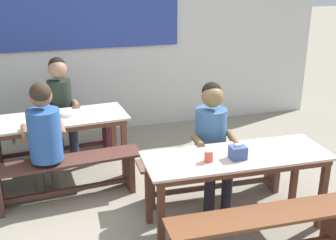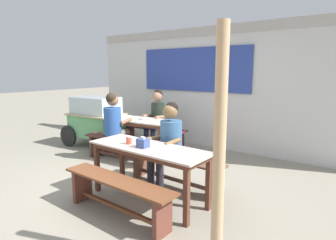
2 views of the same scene
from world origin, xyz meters
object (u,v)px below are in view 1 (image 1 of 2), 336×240
dining_table_far (57,124)px  bench_near_front (262,230)px  condiment_jar (209,156)px  bench_far_back (54,136)px  tissue_box (238,152)px  soup_bowl (68,114)px  dining_table_near (237,163)px  person_center_facing (61,102)px  person_left_back_turned (44,133)px  bench_far_front (67,173)px  person_right_near_table (212,136)px  bench_near_back (214,170)px

dining_table_far → bench_near_front: 2.60m
condiment_jar → bench_far_back: bearing=121.7°
bench_near_front → tissue_box: 0.70m
bench_near_front → soup_bowl: bearing=124.0°
dining_table_far → soup_bowl: 0.18m
dining_table_near → person_center_facing: (-1.49, 2.00, 0.10)m
person_left_back_turned → tissue_box: person_left_back_turned is taller
bench_far_front → person_center_facing: bearing=88.8°
condiment_jar → soup_bowl: (-1.12, 1.58, -0.03)m
bench_near_front → condiment_jar: bearing=119.6°
person_center_facing → bench_near_front: bearing=-60.1°
person_left_back_turned → tissue_box: 1.96m
person_center_facing → tissue_box: 2.53m
bench_far_back → person_right_near_table: size_ratio=1.26×
dining_table_far → tissue_box: bearing=-45.7°
dining_table_near → bench_near_back: bearing=88.8°
person_right_near_table → dining_table_near: bearing=-84.7°
dining_table_far → dining_table_near: size_ratio=0.94×
bench_near_front → bench_near_back: bearing=88.8°
bench_far_back → bench_near_back: same height
person_left_back_turned → person_center_facing: same height
dining_table_near → tissue_box: (-0.03, -0.07, 0.14)m
bench_far_front → bench_near_back: 1.57m
person_right_near_table → tissue_box: bearing=-88.5°
dining_table_near → bench_near_back: dining_table_near is taller
person_left_back_turned → condiment_jar: size_ratio=12.01×
dining_table_near → person_left_back_turned: size_ratio=1.31×
person_left_back_turned → tissue_box: size_ratio=9.28×
bench_near_front → dining_table_far: bearing=126.9°
bench_near_front → condiment_jar: 0.76m
bench_far_front → condiment_jar: 1.63m
bench_far_front → bench_near_back: (1.52, -0.36, -0.00)m
person_left_back_turned → condiment_jar: (1.39, -1.03, 0.03)m
bench_far_back → tissue_box: bearing=-53.5°
bench_far_back → person_right_near_table: person_right_near_table is taller
dining_table_near → bench_far_back: size_ratio=1.07×
bench_far_front → condiment_jar: condiment_jar is taller
bench_near_back → bench_near_front: same height
dining_table_far → person_right_near_table: person_right_near_table is taller
bench_far_front → person_left_back_turned: (-0.18, 0.04, 0.45)m
bench_far_back → person_right_near_table: (1.56, -1.56, 0.44)m
condiment_jar → soup_bowl: size_ratio=0.64×
condiment_jar → dining_table_far: bearing=129.1°
bench_near_front → person_center_facing: (-1.48, 2.57, 0.45)m
bench_far_back → soup_bowl: bearing=-70.5°
bench_near_front → soup_bowl: 2.56m
person_left_back_turned → person_center_facing: size_ratio=1.00×
person_left_back_turned → soup_bowl: (0.27, 0.56, 0.00)m
person_center_facing → person_right_near_table: (1.44, -1.50, -0.03)m
bench_near_front → person_right_near_table: 1.15m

